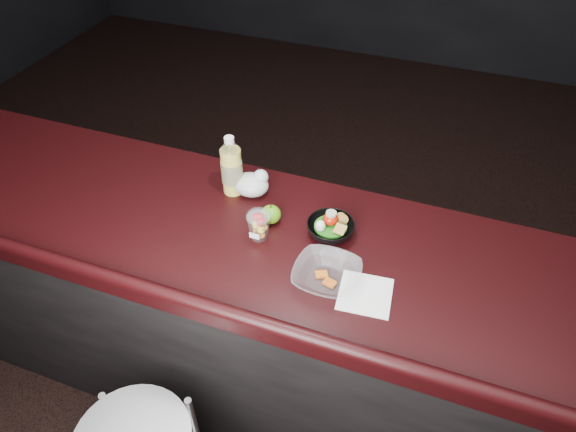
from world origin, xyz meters
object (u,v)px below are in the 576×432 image
(lemonade_bottle, at_px, (232,169))
(fruit_cup, at_px, (259,224))
(snack_bowl, at_px, (330,228))
(takeout_bowl, at_px, (327,275))
(green_apple, at_px, (271,214))

(lemonade_bottle, height_order, fruit_cup, lemonade_bottle)
(fruit_cup, bearing_deg, snack_bowl, 22.98)
(lemonade_bottle, xyz_separation_m, fruit_cup, (0.19, -0.20, -0.04))
(fruit_cup, height_order, snack_bowl, fruit_cup)
(snack_bowl, relative_size, takeout_bowl, 0.96)
(green_apple, xyz_separation_m, takeout_bowl, (0.26, -0.20, -0.01))
(fruit_cup, distance_m, green_apple, 0.09)
(green_apple, relative_size, takeout_bowl, 0.35)
(snack_bowl, distance_m, takeout_bowl, 0.21)
(fruit_cup, distance_m, takeout_bowl, 0.30)
(lemonade_bottle, height_order, green_apple, lemonade_bottle)
(fruit_cup, bearing_deg, takeout_bowl, -21.98)
(lemonade_bottle, bearing_deg, green_apple, -29.49)
(takeout_bowl, bearing_deg, fruit_cup, 158.02)
(lemonade_bottle, bearing_deg, takeout_bowl, -33.76)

